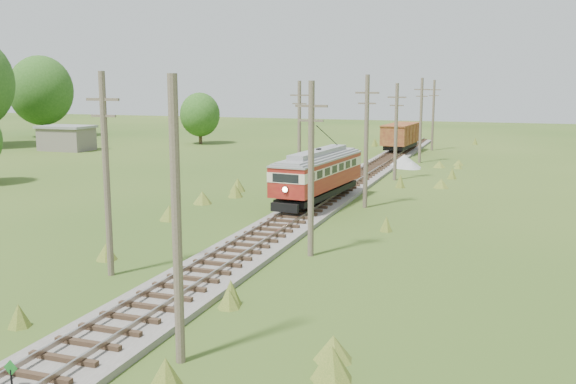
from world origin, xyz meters
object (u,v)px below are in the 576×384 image
at_px(switch_marker, 11,375).
at_px(streetcar, 319,171).
at_px(gravel_pile, 405,161).
at_px(gondola, 401,135).

relative_size(switch_marker, streetcar, 0.10).
bearing_deg(streetcar, gravel_pile, 88.87).
bearing_deg(gondola, switch_marker, -86.10).
bearing_deg(gravel_pile, streetcar, -96.56).
distance_m(streetcar, gondola, 34.98).
height_order(switch_marker, gondola, gondola).
relative_size(streetcar, gravel_pile, 3.00).
bearing_deg(gravel_pile, switch_marker, -93.08).
relative_size(switch_marker, gravel_pile, 0.29).
bearing_deg(streetcar, switch_marker, -84.96).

